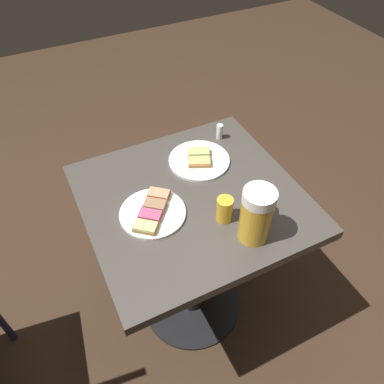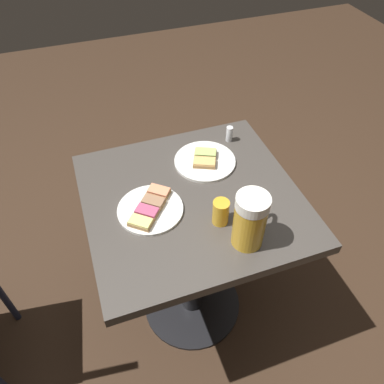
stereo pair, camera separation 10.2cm
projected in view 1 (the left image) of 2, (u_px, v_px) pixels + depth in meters
ground_plane at (192, 304)px, 1.77m from camera, size 6.00×6.00×0.00m
cafe_table at (192, 230)px, 1.37m from camera, size 0.70×0.67×0.74m
plate_near at (153, 212)px, 1.18m from camera, size 0.21×0.21×0.03m
plate_far at (199, 160)px, 1.36m from camera, size 0.22×0.22×0.03m
beer_mug at (257, 214)px, 1.07m from camera, size 0.13×0.13×0.18m
beer_glass_small at (224, 209)px, 1.14m from camera, size 0.05×0.05×0.09m
salt_shaker at (220, 132)px, 1.44m from camera, size 0.03×0.03×0.06m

